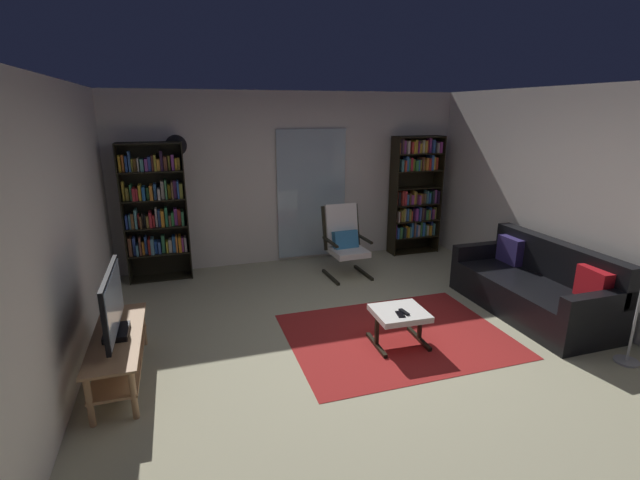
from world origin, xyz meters
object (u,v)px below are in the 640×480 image
Objects in this scene: television at (113,305)px; tv_remote at (404,312)px; tv_stand at (119,350)px; bookshelf_near_tv at (155,209)px; leather_sofa at (534,288)px; lounge_armchair at (345,239)px; ottoman at (399,316)px; cell_phone at (400,314)px; wall_clock at (176,145)px; bookshelf_near_sofa at (415,194)px.

tv_remote is (2.66, -0.24, -0.34)m from television.
tv_stand is 0.68× the size of bookshelf_near_tv.
leather_sofa is (4.25, -2.52, -0.71)m from bookshelf_near_tv.
tv_stand is 9.09× the size of tv_remote.
lounge_armchair is at bearing 34.16° from tv_stand.
ottoman is 3.83× the size of cell_phone.
television is (0.00, 0.00, 0.43)m from tv_stand.
bookshelf_near_tv is 6.61× the size of wall_clock.
cell_phone is at bearing -113.98° from ottoman.
bookshelf_near_sofa is (4.32, 2.61, 0.71)m from tv_stand.
bookshelf_near_tv is 13.69× the size of cell_phone.
cell_phone reaches higher than ottoman.
bookshelf_near_sofa is 3.79m from wall_clock.
tv_stand is at bearing 167.95° from tv_remote.
lounge_armchair reaches higher than tv_stand.
wall_clock reaches higher than tv_stand.
television is at bearing 167.90° from tv_remote.
ottoman is at bearing -3.74° from television.
bookshelf_near_sofa is at bearing 31.12° from television.
tv_stand is 0.68× the size of bookshelf_near_sofa.
tv_remote is at bearing -120.19° from bookshelf_near_sofa.
bookshelf_near_sofa reaches higher than tv_remote.
bookshelf_near_sofa reaches higher than cell_phone.
wall_clock is (-2.03, 3.00, 1.47)m from tv_remote.
tv_stand is 3.45m from lounge_armchair.
tv_stand is 0.43m from television.
television is 0.50× the size of bookshelf_near_sofa.
tv_remote is at bearing 34.76° from cell_phone.
television reaches higher than leather_sofa.
ottoman is 3.73× the size of tv_remote.
tv_remote is at bearing -75.62° from ottoman.
leather_sofa is (4.53, 0.04, -0.42)m from television.
leather_sofa is at bearing 6.53° from ottoman.
bookshelf_near_sofa reaches higher than television.
bookshelf_near_sofa is at bearing 58.99° from ottoman.
cell_phone is at bearing -56.90° from wall_clock.
bookshelf_near_sofa is at bearing 31.13° from tv_stand.
leather_sofa is (4.53, 0.04, 0.01)m from tv_stand.
tv_remote reaches higher than cell_phone.
cell_phone is at bearing -162.25° from tv_remote.
bookshelf_near_tv is (0.28, 2.56, 0.30)m from television.
bookshelf_near_sofa reaches higher than lounge_armchair.
bookshelf_near_sofa reaches higher than ottoman.
bookshelf_near_sofa is (4.03, 0.05, -0.02)m from bookshelf_near_tv.
television is 5.05m from bookshelf_near_sofa.
tv_stand is 2.44× the size of ottoman.
tv_remote is (-0.18, -2.17, -0.15)m from lounge_armchair.
wall_clock is (0.63, 2.77, 1.13)m from television.
tv_stand is 9.35× the size of cell_phone.
bookshelf_near_sofa is at bearing -2.50° from wall_clock.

